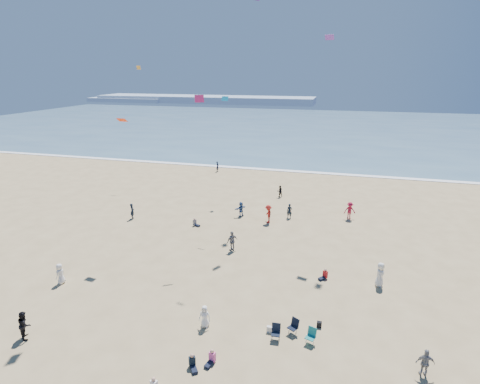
# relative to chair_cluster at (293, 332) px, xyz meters

# --- Properties ---
(ocean) EXTENTS (220.00, 100.00, 0.06)m
(ocean) POSITION_rel_chair_cluster_xyz_m (-5.81, 89.13, -0.47)
(ocean) COLOR #476B84
(ocean) RESTS_ON ground
(surf_line) EXTENTS (220.00, 1.20, 0.08)m
(surf_line) POSITION_rel_chair_cluster_xyz_m (-5.81, 39.13, -0.46)
(surf_line) COLOR white
(surf_line) RESTS_ON ground
(headland_far) EXTENTS (110.00, 20.00, 3.20)m
(headland_far) POSITION_rel_chair_cluster_xyz_m (-65.81, 164.13, 1.10)
(headland_far) COLOR #7A8EA8
(headland_far) RESTS_ON ground
(headland_near) EXTENTS (40.00, 14.00, 2.00)m
(headland_near) POSITION_rel_chair_cluster_xyz_m (-105.81, 159.13, 0.50)
(headland_near) COLOR #7A8EA8
(headland_near) RESTS_ON ground
(standing_flyers) EXTENTS (26.99, 48.02, 1.94)m
(standing_flyers) POSITION_rel_chair_cluster_xyz_m (-3.55, 8.31, 0.38)
(standing_flyers) COLOR navy
(standing_flyers) RESTS_ON ground
(seated_group) EXTENTS (14.48, 21.03, 0.84)m
(seated_group) POSITION_rel_chair_cluster_xyz_m (-5.12, 2.02, -0.08)
(seated_group) COLOR white
(seated_group) RESTS_ON ground
(chair_cluster) EXTENTS (2.70, 1.53, 1.00)m
(chair_cluster) POSITION_rel_chair_cluster_xyz_m (0.00, 0.00, 0.00)
(chair_cluster) COLOR black
(chair_cluster) RESTS_ON ground
(white_tote) EXTENTS (0.35, 0.20, 0.40)m
(white_tote) POSITION_rel_chair_cluster_xyz_m (-1.44, 0.30, -0.30)
(white_tote) COLOR silver
(white_tote) RESTS_ON ground
(black_backpack) EXTENTS (0.30, 0.22, 0.38)m
(black_backpack) POSITION_rel_chair_cluster_xyz_m (1.46, 1.54, -0.31)
(black_backpack) COLOR black
(black_backpack) RESTS_ON ground
(kites_aloft) EXTENTS (44.05, 40.37, 26.03)m
(kites_aloft) POSITION_rel_chair_cluster_xyz_m (4.84, 6.73, 14.56)
(kites_aloft) COLOR white
(kites_aloft) RESTS_ON ground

